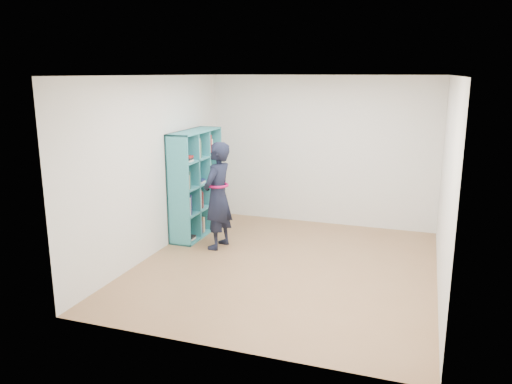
% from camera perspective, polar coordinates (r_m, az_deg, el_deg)
% --- Properties ---
extents(floor, '(4.50, 4.50, 0.00)m').
position_cam_1_polar(floor, '(7.04, 3.39, -8.52)').
color(floor, olive).
rests_on(floor, ground).
extents(ceiling, '(4.50, 4.50, 0.00)m').
position_cam_1_polar(ceiling, '(6.53, 3.71, 13.15)').
color(ceiling, white).
rests_on(ceiling, wall_back).
extents(wall_left, '(0.02, 4.50, 2.60)m').
position_cam_1_polar(wall_left, '(7.44, -11.50, 2.87)').
color(wall_left, silver).
rests_on(wall_left, floor).
extents(wall_right, '(0.02, 4.50, 2.60)m').
position_cam_1_polar(wall_right, '(6.44, 20.94, 0.62)').
color(wall_right, silver).
rests_on(wall_right, floor).
extents(wall_back, '(4.00, 0.02, 2.60)m').
position_cam_1_polar(wall_back, '(8.82, 7.46, 4.66)').
color(wall_back, silver).
rests_on(wall_back, floor).
extents(wall_front, '(4.00, 0.02, 2.60)m').
position_cam_1_polar(wall_front, '(4.60, -3.98, -3.42)').
color(wall_front, silver).
rests_on(wall_front, floor).
extents(bookshelf, '(0.38, 1.30, 1.74)m').
position_cam_1_polar(bookshelf, '(8.25, -7.08, 0.88)').
color(bookshelf, teal).
rests_on(bookshelf, floor).
extents(person, '(0.46, 0.64, 1.64)m').
position_cam_1_polar(person, '(7.57, -4.40, -0.42)').
color(person, black).
rests_on(person, floor).
extents(smartphone, '(0.02, 0.10, 0.13)m').
position_cam_1_polar(smartphone, '(7.70, -5.06, 0.63)').
color(smartphone, silver).
rests_on(smartphone, person).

